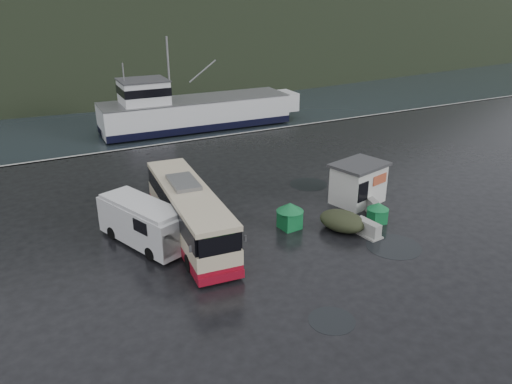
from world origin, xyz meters
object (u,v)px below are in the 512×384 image
waste_bin_left (289,228)px  fishing_trawler (196,115)px  waste_bin_right (377,222)px  white_van (145,243)px  dome_tent (342,230)px  coach_bus (190,236)px  jersey_barrier_a (367,235)px  ticket_kiosk (357,202)px  jersey_barrier_b (372,212)px

waste_bin_left → fishing_trawler: size_ratio=0.07×
waste_bin_left → waste_bin_right: size_ratio=1.23×
white_van → fishing_trawler: (13.24, 26.66, 0.00)m
dome_tent → fishing_trawler: 30.37m
coach_bus → jersey_barrier_a: size_ratio=6.38×
dome_tent → waste_bin_right: bearing=-4.5°
dome_tent → jersey_barrier_a: (0.87, -1.21, 0.00)m
waste_bin_left → ticket_kiosk: ticket_kiosk is taller
fishing_trawler → waste_bin_right: bearing=-88.8°
white_van → dome_tent: 11.14m
dome_tent → fishing_trawler: bearing=84.9°
waste_bin_right → ticket_kiosk: (0.87, 3.00, 0.00)m
coach_bus → dome_tent: bearing=-17.1°
white_van → jersey_barrier_a: size_ratio=3.45×
jersey_barrier_b → fishing_trawler: 29.16m
waste_bin_left → jersey_barrier_b: 5.75m
white_van → fishing_trawler: fishing_trawler is taller
coach_bus → fishing_trawler: 29.09m
waste_bin_left → ticket_kiosk: (5.84, 1.24, 0.00)m
jersey_barrier_a → jersey_barrier_b: bearing=45.2°
ticket_kiosk → jersey_barrier_a: bearing=-135.2°
white_van → dome_tent: bearing=-39.2°
coach_bus → white_van: coach_bus is taller
jersey_barrier_a → fishing_trawler: bearing=86.7°
jersey_barrier_a → white_van: bearing=157.2°
waste_bin_left → dome_tent: (2.57, -1.57, 0.00)m
jersey_barrier_b → fishing_trawler: size_ratio=0.06×
waste_bin_right → fishing_trawler: fishing_trawler is taller
jersey_barrier_a → dome_tent: bearing=125.8°
ticket_kiosk → jersey_barrier_a: size_ratio=1.99×
white_van → jersey_barrier_b: bearing=-30.7°
waste_bin_right → ticket_kiosk: bearing=73.9°
fishing_trawler → jersey_barrier_a: bearing=-91.6°
coach_bus → waste_bin_left: (5.49, -1.65, 0.00)m
waste_bin_right → fishing_trawler: bearing=89.5°
coach_bus → dome_tent: (8.06, -3.22, 0.00)m
waste_bin_right → jersey_barrier_b: waste_bin_right is taller
coach_bus → jersey_barrier_b: size_ratio=7.00×
dome_tent → ticket_kiosk: 4.32m
coach_bus → white_van: bearing=176.4°
waste_bin_left → fishing_trawler: 29.16m
ticket_kiosk → waste_bin_right: bearing=-120.5°
waste_bin_left → jersey_barrier_b: (5.73, -0.47, 0.00)m
coach_bus → ticket_kiosk: coach_bus is taller
coach_bus → waste_bin_right: 11.01m
coach_bus → dome_tent: coach_bus is taller
jersey_barrier_a → jersey_barrier_b: 3.25m
jersey_barrier_a → ticket_kiosk: bearing=59.1°
white_van → jersey_barrier_a: 12.39m
waste_bin_right → fishing_trawler: (0.28, 30.44, 0.00)m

